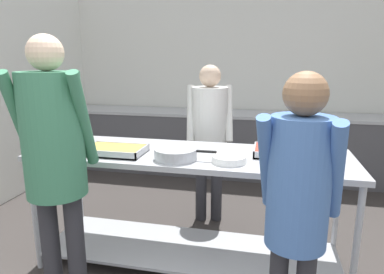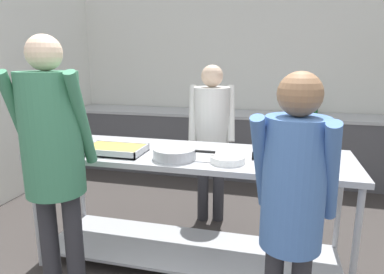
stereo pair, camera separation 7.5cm
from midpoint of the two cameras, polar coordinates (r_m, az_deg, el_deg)
wall_rear at (r=5.13m, az=9.09°, el=9.35°), size 5.11×0.06×2.65m
back_counter at (r=4.90m, az=8.31°, el=-1.17°), size 4.95×0.65×0.90m
serving_counter at (r=2.70m, az=0.27°, el=-8.85°), size 2.41×0.75×0.94m
broccoli_bowl at (r=2.87m, az=-17.48°, el=-1.03°), size 0.18×0.18×0.09m
serving_tray_roast at (r=2.64m, az=-11.90°, el=-2.12°), size 0.45×0.28×0.05m
sauce_pan at (r=2.43m, az=-2.00°, el=-2.70°), size 0.45×0.31×0.08m
plate_stack at (r=2.37m, az=6.87°, el=-3.72°), size 0.24×0.24×0.05m
serving_tray_vegetables at (r=2.62m, az=16.50°, el=-2.52°), size 0.50×0.32×0.05m
guest_serving_left at (r=1.78m, az=17.65°, el=-9.10°), size 0.45×0.38×1.59m
guest_serving_right at (r=2.25m, az=-21.28°, el=-1.80°), size 0.51×0.42×1.78m
cook_behind_counter at (r=3.36m, az=3.91°, el=1.52°), size 0.49×0.38×1.58m
water_bottle at (r=4.88m, az=20.34°, el=5.15°), size 0.07×0.07×0.31m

